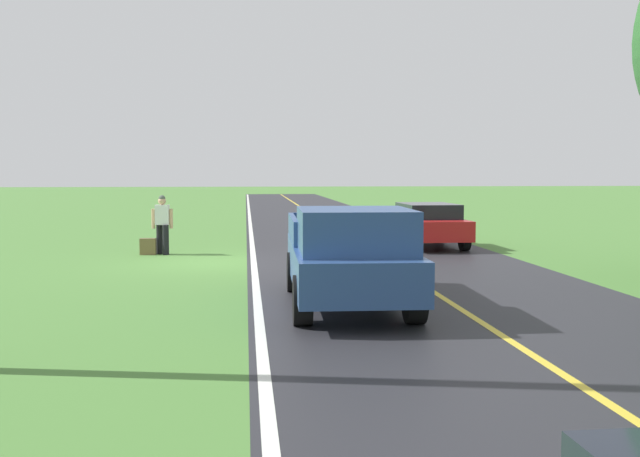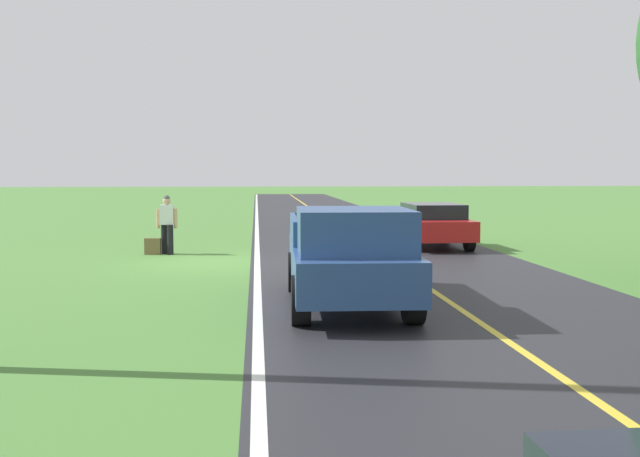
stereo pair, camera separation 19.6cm
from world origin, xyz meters
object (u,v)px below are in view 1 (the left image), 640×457
Objects in this scene: hitchhiker_walking at (163,221)px; pickup_truck_passing at (349,254)px; suitcase_carried at (148,247)px; sedan_near_oncoming at (427,223)px.

hitchhiker_walking is 9.92m from pickup_truck_passing.
hitchhiker_walking is 3.61× the size of suitcase_carried.
hitchhiker_walking is at bearing -64.54° from pickup_truck_passing.
pickup_truck_passing is at bearing 30.21° from suitcase_carried.
suitcase_carried is (0.42, 0.06, -0.74)m from hitchhiker_walking.
hitchhiker_walking is 0.40× the size of sedan_near_oncoming.
suitcase_carried is 10.08m from pickup_truck_passing.
hitchhiker_walking reaches higher than suitcase_carried.
pickup_truck_passing is at bearing 115.46° from hitchhiker_walking.
pickup_truck_passing reaches higher than hitchhiker_walking.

